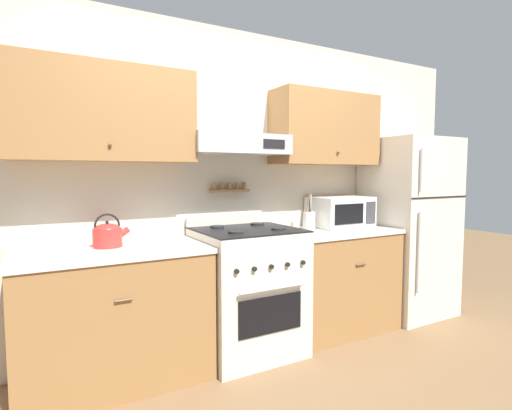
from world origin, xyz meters
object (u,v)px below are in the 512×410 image
utensil_crock (309,220)px  stove_range (247,290)px  tea_kettle (108,234)px  refrigerator (408,227)px  microwave (340,212)px

utensil_crock → stove_range: bearing=-169.7°
tea_kettle → utensil_crock: size_ratio=0.78×
refrigerator → utensil_crock: 1.14m
tea_kettle → utensil_crock: (1.66, 0.00, 0.00)m
stove_range → microwave: 1.18m
refrigerator → microwave: size_ratio=3.21×
utensil_crock → refrigerator: bearing=-6.1°
stove_range → refrigerator: bearing=0.1°
refrigerator → tea_kettle: bearing=177.5°
stove_range → microwave: microwave is taller
refrigerator → microwave: refrigerator is taller
tea_kettle → utensil_crock: utensil_crock is taller
stove_range → refrigerator: size_ratio=0.60×
utensil_crock → tea_kettle: bearing=-180.0°
stove_range → tea_kettle: (-0.99, 0.12, 0.49)m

